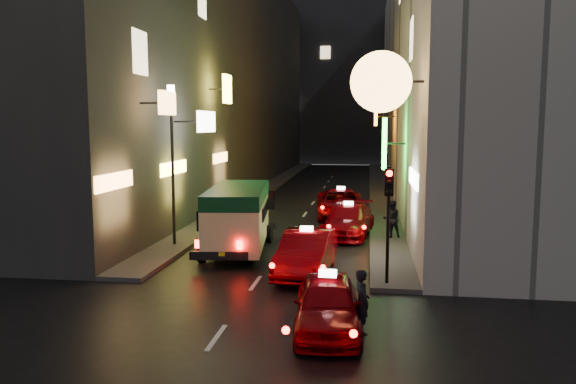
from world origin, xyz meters
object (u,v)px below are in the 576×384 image
at_px(traffic_light, 389,200).
at_px(pedestrian_crossing, 362,297).
at_px(taxi_near, 327,299).
at_px(lamp_post, 172,154).
at_px(minibus, 238,211).

bearing_deg(traffic_light, pedestrian_crossing, -100.66).
distance_m(taxi_near, lamp_post, 10.98).
relative_size(traffic_light, lamp_post, 0.56).
relative_size(pedestrian_crossing, traffic_light, 0.49).
distance_m(traffic_light, lamp_post, 9.42).
height_order(minibus, taxi_near, minibus).
relative_size(pedestrian_crossing, lamp_post, 0.28).
distance_m(taxi_near, pedestrian_crossing, 0.82).
bearing_deg(taxi_near, minibus, 116.97).
bearing_deg(lamp_post, traffic_light, -28.91).
relative_size(minibus, taxi_near, 1.23).
bearing_deg(pedestrian_crossing, taxi_near, 64.37).
bearing_deg(pedestrian_crossing, traffic_light, -31.96).
bearing_deg(minibus, taxi_near, -63.03).
bearing_deg(taxi_near, lamp_post, 129.26).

